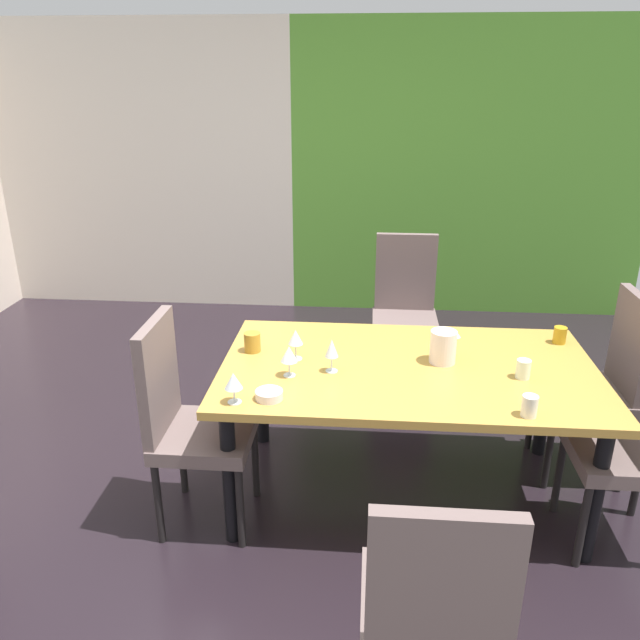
# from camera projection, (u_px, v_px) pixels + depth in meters

# --- Properties ---
(ground_plane) EXTENTS (5.89, 5.83, 0.02)m
(ground_plane) POSITION_uv_depth(u_px,v_px,m) (258.00, 490.00, 3.31)
(ground_plane) COLOR black
(back_panel_interior) EXTENTS (2.80, 0.10, 2.51)m
(back_panel_interior) POSITION_uv_depth(u_px,v_px,m) (139.00, 169.00, 5.62)
(back_panel_interior) COLOR beige
(back_panel_interior) RESTS_ON ground_plane
(garden_window_panel) EXTENTS (3.10, 0.10, 2.51)m
(garden_window_panel) POSITION_uv_depth(u_px,v_px,m) (470.00, 173.00, 5.40)
(garden_window_panel) COLOR #539331
(garden_window_panel) RESTS_ON ground_plane
(dining_table) EXTENTS (1.82, 1.06, 0.73)m
(dining_table) POSITION_uv_depth(u_px,v_px,m) (408.00, 379.00, 3.06)
(dining_table) COLOR #B78A3C
(dining_table) RESTS_ON ground_plane
(chair_left_near) EXTENTS (0.45, 0.44, 1.04)m
(chair_left_near) POSITION_uv_depth(u_px,v_px,m) (186.00, 416.00, 2.90)
(chair_left_near) COLOR #675553
(chair_left_near) RESTS_ON ground_plane
(chair_head_near) EXTENTS (0.44, 0.44, 0.99)m
(chair_head_near) POSITION_uv_depth(u_px,v_px,m) (434.00, 608.00, 1.88)
(chair_head_near) COLOR #675553
(chair_head_near) RESTS_ON ground_plane
(chair_right_far) EXTENTS (0.44, 0.44, 1.02)m
(chair_right_far) POSITION_uv_depth(u_px,v_px,m) (602.00, 378.00, 3.28)
(chair_right_far) COLOR #675553
(chair_right_far) RESTS_ON ground_plane
(chair_head_far) EXTENTS (0.44, 0.45, 1.04)m
(chair_head_far) POSITION_uv_depth(u_px,v_px,m) (405.00, 305.00, 4.30)
(chair_head_far) COLOR #675553
(chair_head_far) RESTS_ON ground_plane
(wine_glass_center) EXTENTS (0.06, 0.06, 0.17)m
(wine_glass_center) POSITION_uv_depth(u_px,v_px,m) (332.00, 349.00, 2.93)
(wine_glass_center) COLOR silver
(wine_glass_center) RESTS_ON dining_table
(wine_glass_front) EXTENTS (0.07, 0.07, 0.16)m
(wine_glass_front) POSITION_uv_depth(u_px,v_px,m) (296.00, 338.00, 3.06)
(wine_glass_front) COLOR silver
(wine_glass_front) RESTS_ON dining_table
(wine_glass_near_window) EXTENTS (0.08, 0.08, 0.14)m
(wine_glass_near_window) POSITION_uv_depth(u_px,v_px,m) (233.00, 382.00, 2.65)
(wine_glass_near_window) COLOR silver
(wine_glass_near_window) RESTS_ON dining_table
(wine_glass_west) EXTENTS (0.08, 0.08, 0.15)m
(wine_glass_west) POSITION_uv_depth(u_px,v_px,m) (289.00, 355.00, 2.89)
(wine_glass_west) COLOR silver
(wine_glass_west) RESTS_ON dining_table
(serving_bowl_corner) EXTENTS (0.12, 0.12, 0.04)m
(serving_bowl_corner) POSITION_uv_depth(u_px,v_px,m) (269.00, 395.00, 2.71)
(serving_bowl_corner) COLOR silver
(serving_bowl_corner) RESTS_ON dining_table
(cup_rear) EXTENTS (0.08, 0.08, 0.10)m
(cup_rear) POSITION_uv_depth(u_px,v_px,m) (252.00, 342.00, 3.17)
(cup_rear) COLOR #AE8029
(cup_rear) RESTS_ON dining_table
(cup_north) EXTENTS (0.07, 0.07, 0.09)m
(cup_north) POSITION_uv_depth(u_px,v_px,m) (560.00, 335.00, 3.27)
(cup_north) COLOR #B88B1C
(cup_north) RESTS_ON dining_table
(cup_left) EXTENTS (0.07, 0.07, 0.09)m
(cup_left) POSITION_uv_depth(u_px,v_px,m) (523.00, 369.00, 2.89)
(cup_left) COLOR silver
(cup_left) RESTS_ON dining_table
(cup_near_shelf) EXTENTS (0.07, 0.07, 0.09)m
(cup_near_shelf) POSITION_uv_depth(u_px,v_px,m) (529.00, 406.00, 2.56)
(cup_near_shelf) COLOR white
(cup_near_shelf) RESTS_ON dining_table
(pitcher_right) EXTENTS (0.14, 0.13, 0.17)m
(pitcher_right) POSITION_uv_depth(u_px,v_px,m) (443.00, 347.00, 3.03)
(pitcher_right) COLOR silver
(pitcher_right) RESTS_ON dining_table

